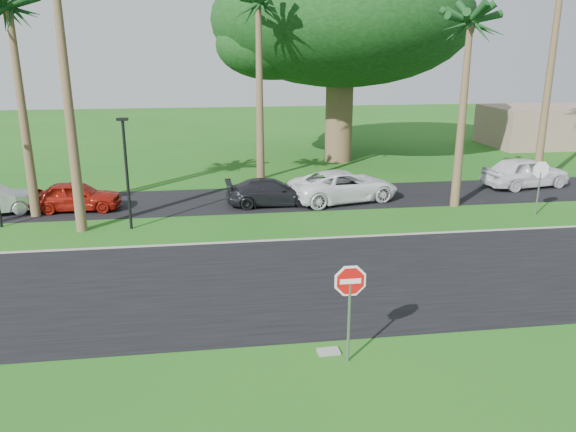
{
  "coord_description": "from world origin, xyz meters",
  "views": [
    {
      "loc": [
        -2.61,
        -14.7,
        7.25
      ],
      "look_at": [
        -0.05,
        3.42,
        1.8
      ],
      "focal_mm": 35.0,
      "sensor_mm": 36.0,
      "label": 1
    }
  ],
  "objects_px": {
    "car_red": "(76,196)",
    "car_dark": "(271,192)",
    "car_pickup": "(526,172)",
    "stop_sign_near": "(350,294)",
    "car_minivan": "(344,186)",
    "stop_sign_far": "(540,177)"
  },
  "relations": [
    {
      "from": "car_red",
      "to": "car_pickup",
      "type": "bearing_deg",
      "value": -85.11
    },
    {
      "from": "car_minivan",
      "to": "car_pickup",
      "type": "relative_size",
      "value": 1.12
    },
    {
      "from": "car_red",
      "to": "car_pickup",
      "type": "distance_m",
      "value": 23.25
    },
    {
      "from": "stop_sign_near",
      "to": "car_dark",
      "type": "distance_m",
      "value": 14.41
    },
    {
      "from": "stop_sign_near",
      "to": "car_minivan",
      "type": "bearing_deg",
      "value": 76.88
    },
    {
      "from": "car_pickup",
      "to": "stop_sign_near",
      "type": "bearing_deg",
      "value": 128.56
    },
    {
      "from": "stop_sign_far",
      "to": "car_pickup",
      "type": "relative_size",
      "value": 0.54
    },
    {
      "from": "stop_sign_near",
      "to": "car_pickup",
      "type": "xyz_separation_m",
      "value": [
        13.88,
        16.08,
        -0.95
      ]
    },
    {
      "from": "stop_sign_near",
      "to": "car_dark",
      "type": "height_order",
      "value": "stop_sign_near"
    },
    {
      "from": "stop_sign_far",
      "to": "car_dark",
      "type": "height_order",
      "value": "stop_sign_far"
    },
    {
      "from": "stop_sign_near",
      "to": "car_dark",
      "type": "relative_size",
      "value": 0.6
    },
    {
      "from": "car_dark",
      "to": "car_pickup",
      "type": "height_order",
      "value": "car_pickup"
    },
    {
      "from": "car_minivan",
      "to": "car_pickup",
      "type": "distance_m",
      "value": 10.58
    },
    {
      "from": "car_red",
      "to": "stop_sign_near",
      "type": "bearing_deg",
      "value": -146.12
    },
    {
      "from": "car_minivan",
      "to": "car_pickup",
      "type": "height_order",
      "value": "car_pickup"
    },
    {
      "from": "stop_sign_far",
      "to": "car_pickup",
      "type": "distance_m",
      "value": 5.69
    },
    {
      "from": "car_pickup",
      "to": "car_dark",
      "type": "bearing_deg",
      "value": 86.29
    },
    {
      "from": "car_minivan",
      "to": "car_pickup",
      "type": "bearing_deg",
      "value": -95.67
    },
    {
      "from": "car_pickup",
      "to": "car_red",
      "type": "bearing_deg",
      "value": 82.8
    },
    {
      "from": "car_red",
      "to": "car_pickup",
      "type": "relative_size",
      "value": 0.83
    },
    {
      "from": "stop_sign_near",
      "to": "car_dark",
      "type": "xyz_separation_m",
      "value": [
        -0.25,
        14.37,
        -1.14
      ]
    },
    {
      "from": "car_red",
      "to": "car_dark",
      "type": "distance_m",
      "value": 9.09
    }
  ]
}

